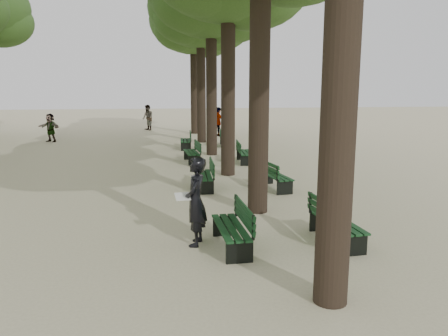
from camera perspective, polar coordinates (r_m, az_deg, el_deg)
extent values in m
plane|color=beige|center=(8.63, -1.00, -11.62)|extent=(120.00, 120.00, 0.00)
cylinder|color=#33261C|center=(6.47, 15.12, 14.57)|extent=(0.52, 0.52, 7.50)
cylinder|color=#33261C|center=(11.23, 4.67, 13.03)|extent=(0.52, 0.52, 7.50)
cylinder|color=#33261C|center=(16.14, 0.54, 12.30)|extent=(0.52, 0.52, 7.50)
cylinder|color=#33261C|center=(21.09, -1.65, 11.88)|extent=(0.52, 0.52, 7.50)
cylinder|color=#33261C|center=(26.06, -3.00, 11.61)|extent=(0.52, 0.52, 7.50)
ellipsoid|color=#284C1A|center=(26.43, -3.09, 20.21)|extent=(6.00, 6.00, 4.50)
cylinder|color=#33261C|center=(31.03, -3.92, 11.43)|extent=(0.52, 0.52, 7.50)
ellipsoid|color=#284C1A|center=(31.35, -4.02, 18.67)|extent=(6.00, 6.00, 4.50)
cube|color=black|center=(9.01, 0.85, -9.11)|extent=(0.57, 1.81, 0.45)
cube|color=black|center=(8.94, 0.85, -7.75)|extent=(0.59, 1.82, 0.04)
cube|color=black|center=(8.92, 2.63, -6.00)|extent=(0.09, 1.80, 0.40)
cube|color=black|center=(14.17, -2.71, -1.82)|extent=(0.60, 1.82, 0.45)
cube|color=black|center=(14.12, -2.72, -0.93)|extent=(0.62, 1.82, 0.04)
cube|color=black|center=(14.09, -1.59, 0.17)|extent=(0.12, 1.80, 0.40)
cube|color=black|center=(19.14, -4.27, 1.40)|extent=(0.63, 1.83, 0.45)
cube|color=black|center=(19.10, -4.28, 2.07)|extent=(0.65, 1.83, 0.04)
cube|color=black|center=(19.11, -3.45, 2.89)|extent=(0.15, 1.80, 0.40)
cube|color=black|center=(23.43, -5.07, 3.07)|extent=(0.61, 1.82, 0.45)
cube|color=black|center=(23.40, -5.08, 3.61)|extent=(0.63, 1.83, 0.04)
cube|color=black|center=(23.38, -4.40, 4.28)|extent=(0.13, 1.80, 0.40)
cube|color=black|center=(9.66, 14.54, -8.09)|extent=(0.64, 1.83, 0.45)
cube|color=black|center=(9.59, 14.61, -6.82)|extent=(0.66, 1.83, 0.04)
cube|color=black|center=(9.40, 13.16, -5.40)|extent=(0.16, 1.80, 0.40)
cube|color=black|center=(14.20, 6.73, -1.86)|extent=(0.76, 1.85, 0.45)
cube|color=black|center=(14.16, 6.75, -0.97)|extent=(0.78, 1.86, 0.04)
cube|color=black|center=(14.00, 5.72, 0.05)|extent=(0.29, 1.79, 0.40)
cube|color=black|center=(19.05, 2.74, 1.37)|extent=(0.66, 1.83, 0.45)
cube|color=black|center=(19.01, 2.75, 2.04)|extent=(0.68, 1.84, 0.04)
cube|color=black|center=(18.94, 1.92, 2.84)|extent=(0.18, 1.80, 0.40)
cube|color=black|center=(24.39, 0.23, 3.40)|extent=(0.68, 1.84, 0.45)
cube|color=black|center=(24.37, 0.23, 3.93)|extent=(0.70, 1.84, 0.04)
cube|color=black|center=(24.32, -0.43, 4.56)|extent=(0.21, 1.80, 0.40)
imported|color=black|center=(9.04, -3.71, -4.40)|extent=(0.55, 0.81, 1.86)
cube|color=white|center=(8.99, -5.31, -3.71)|extent=(0.37, 0.29, 0.12)
imported|color=#262628|center=(33.87, -9.92, 6.51)|extent=(0.78, 1.01, 1.93)
imported|color=#262628|center=(34.94, -0.78, 6.57)|extent=(1.12, 0.79, 1.67)
imported|color=#262628|center=(29.31, -0.82, 6.01)|extent=(0.99, 1.09, 1.88)
imported|color=#262628|center=(28.29, -21.73, 4.92)|extent=(1.51, 1.15, 1.70)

